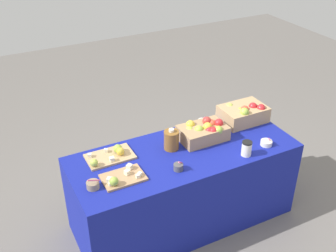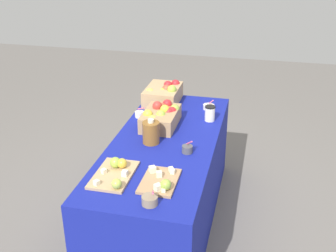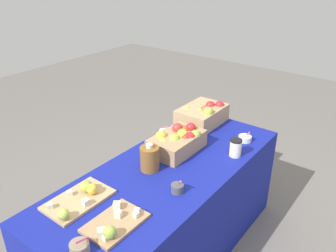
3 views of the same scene
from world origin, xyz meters
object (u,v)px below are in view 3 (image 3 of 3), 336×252
cutting_board_back (80,198)px  sample_bowl_extra (164,133)px  sample_bowl_near (245,138)px  cutting_board_front (115,224)px  cider_jug (150,158)px  apple_crate_left (202,114)px  coffee_cup (236,148)px  apple_crate_middle (178,141)px  sample_bowl_mid (177,188)px  sample_bowl_far (80,248)px

cutting_board_back → sample_bowl_extra: size_ratio=3.81×
sample_bowl_near → cutting_board_front: bearing=174.8°
cutting_board_front → cider_jug: cider_jug is taller
apple_crate_left → coffee_cup: apple_crate_left is taller
sample_bowl_near → coffee_cup: (-0.24, -0.04, 0.04)m
cutting_board_front → sample_bowl_extra: sample_bowl_extra is taller
apple_crate_middle → cutting_board_back: 0.82m
cutting_board_back → sample_bowl_near: sample_bowl_near is taller
apple_crate_left → cutting_board_back: 1.30m
sample_bowl_mid → coffee_cup: 0.59m
sample_bowl_far → coffee_cup: 1.25m
sample_bowl_far → sample_bowl_extra: bearing=19.5°
apple_crate_middle → sample_bowl_extra: (0.12, 0.22, -0.05)m
cutting_board_front → sample_bowl_near: bearing=-5.2°
apple_crate_left → sample_bowl_far: bearing=-168.9°
cutting_board_front → sample_bowl_near: (1.26, -0.12, 0.00)m
sample_bowl_mid → cider_jug: cider_jug is taller
apple_crate_left → sample_bowl_near: (-0.07, -0.43, -0.06)m
sample_bowl_extra → coffee_cup: bearing=-83.7°
apple_crate_left → cider_jug: 0.81m
sample_bowl_mid → cider_jug: bearing=73.0°
cutting_board_front → sample_bowl_far: size_ratio=2.95×
cutting_board_back → apple_crate_left: bearing=0.3°
apple_crate_middle → cutting_board_front: size_ratio=1.27×
sample_bowl_mid → sample_bowl_extra: bearing=44.2°
sample_bowl_far → sample_bowl_extra: 1.25m
sample_bowl_mid → sample_bowl_far: bearing=172.1°
cutting_board_back → sample_bowl_far: 0.39m
apple_crate_left → sample_bowl_far: size_ratio=3.81×
cutting_board_front → cider_jug: (0.52, 0.20, 0.06)m
sample_bowl_far → cider_jug: cider_jug is taller
apple_crate_middle → sample_bowl_far: bearing=-169.3°
sample_bowl_extra → coffee_cup: 0.59m
sample_bowl_near → sample_bowl_extra: size_ratio=1.00×
coffee_cup → sample_bowl_near: bearing=9.9°
cutting_board_front → cutting_board_back: 0.31m
sample_bowl_mid → sample_bowl_extra: (0.52, 0.51, -0.00)m
sample_bowl_far → sample_bowl_extra: sample_bowl_far is taller
cutting_board_front → sample_bowl_extra: 1.05m
apple_crate_middle → sample_bowl_extra: size_ratio=4.06×
sample_bowl_mid → cider_jug: 0.31m
cider_jug → coffee_cup: 0.61m
apple_crate_middle → sample_bowl_near: (0.42, -0.32, -0.06)m
apple_crate_left → cider_jug: size_ratio=2.19×
coffee_cup → cutting_board_back: bearing=155.1°
cutting_board_front → sample_bowl_far: sample_bowl_far is taller
sample_bowl_near → sample_bowl_extra: bearing=119.5°
apple_crate_middle → sample_bowl_near: 0.53m
sample_bowl_near → sample_bowl_extra: sample_bowl_extra is taller
cutting_board_back → sample_bowl_near: (1.24, -0.42, -0.00)m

